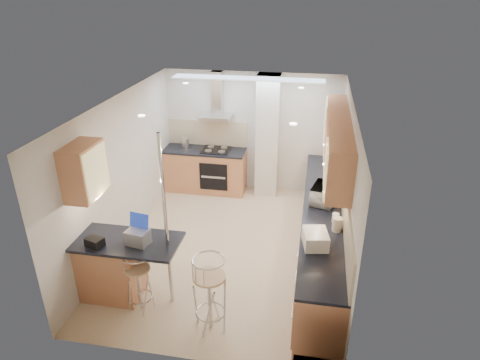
% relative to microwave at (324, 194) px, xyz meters
% --- Properties ---
extents(ground, '(4.80, 4.80, 0.00)m').
position_rel_microwave_xyz_m(ground, '(-1.50, -0.17, -1.06)').
color(ground, tan).
rests_on(ground, ground).
extents(room_shell, '(3.64, 4.84, 2.51)m').
position_rel_microwave_xyz_m(room_shell, '(-1.17, 0.20, 0.48)').
color(room_shell, beige).
rests_on(room_shell, ground).
extents(right_counter, '(0.63, 4.40, 0.92)m').
position_rel_microwave_xyz_m(right_counter, '(0.00, -0.17, -0.60)').
color(right_counter, '#C77C4F').
rests_on(right_counter, ground).
extents(back_counter, '(1.70, 0.63, 0.92)m').
position_rel_microwave_xyz_m(back_counter, '(-2.45, 1.93, -0.60)').
color(back_counter, '#C77C4F').
rests_on(back_counter, ground).
extents(peninsula, '(1.47, 0.72, 0.94)m').
position_rel_microwave_xyz_m(peninsula, '(-2.62, -1.62, -0.59)').
color(peninsula, '#C77C4F').
rests_on(peninsula, ground).
extents(microwave, '(0.46, 0.58, 0.29)m').
position_rel_microwave_xyz_m(microwave, '(0.00, 0.00, 0.00)').
color(microwave, silver).
rests_on(microwave, right_counter).
extents(laptop, '(0.32, 0.26, 0.20)m').
position_rel_microwave_xyz_m(laptop, '(-2.42, -1.66, -0.02)').
color(laptop, '#9E9FA5').
rests_on(laptop, peninsula).
extents(bag, '(0.26, 0.22, 0.12)m').
position_rel_microwave_xyz_m(bag, '(-2.96, -1.82, -0.06)').
color(bag, black).
rests_on(bag, peninsula).
extents(bar_stool_near, '(0.39, 0.39, 0.88)m').
position_rel_microwave_xyz_m(bar_stool_near, '(-2.39, -1.85, -0.62)').
color(bar_stool_near, tan).
rests_on(bar_stool_near, ground).
extents(bar_stool_end, '(0.61, 0.61, 1.07)m').
position_rel_microwave_xyz_m(bar_stool_end, '(-1.37, -2.01, -0.53)').
color(bar_stool_end, tan).
rests_on(bar_stool_end, ground).
extents(jar_a, '(0.15, 0.15, 0.19)m').
position_rel_microwave_xyz_m(jar_a, '(0.05, 0.58, -0.05)').
color(jar_a, white).
rests_on(jar_a, right_counter).
extents(jar_b, '(0.12, 0.12, 0.15)m').
position_rel_microwave_xyz_m(jar_b, '(-0.00, 0.35, -0.07)').
color(jar_b, white).
rests_on(jar_b, right_counter).
extents(jar_c, '(0.15, 0.15, 0.20)m').
position_rel_microwave_xyz_m(jar_c, '(0.18, -0.83, -0.04)').
color(jar_c, beige).
rests_on(jar_c, right_counter).
extents(jar_d, '(0.13, 0.13, 0.14)m').
position_rel_microwave_xyz_m(jar_d, '(0.17, -0.59, -0.07)').
color(jar_d, silver).
rests_on(jar_d, right_counter).
extents(bread_bin, '(0.37, 0.44, 0.21)m').
position_rel_microwave_xyz_m(bread_bin, '(-0.11, -1.26, -0.04)').
color(bread_bin, white).
rests_on(bread_bin, right_counter).
extents(kettle, '(0.16, 0.16, 0.23)m').
position_rel_microwave_xyz_m(kettle, '(-2.87, 1.96, -0.03)').
color(kettle, silver).
rests_on(kettle, back_counter).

